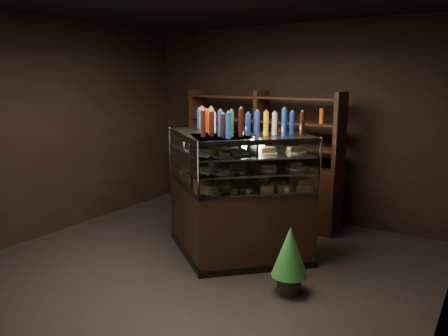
{
  "coord_description": "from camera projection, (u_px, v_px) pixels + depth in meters",
  "views": [
    {
      "loc": [
        2.81,
        -3.84,
        2.17
      ],
      "look_at": [
        0.16,
        0.3,
        1.16
      ],
      "focal_mm": 35.0,
      "sensor_mm": 36.0,
      "label": 1
    }
  ],
  "objects": [
    {
      "name": "ground",
      "position": [
        199.0,
        269.0,
        5.08
      ],
      "size": [
        5.0,
        5.0,
        0.0
      ],
      "primitive_type": "plane",
      "color": "black",
      "rests_on": "ground"
    },
    {
      "name": "room_shell",
      "position": [
        197.0,
        100.0,
        4.7
      ],
      "size": [
        5.02,
        5.02,
        3.01
      ],
      "color": "black",
      "rests_on": "ground"
    },
    {
      "name": "display_case",
      "position": [
        230.0,
        217.0,
        5.34
      ],
      "size": [
        2.11,
        1.49,
        1.54
      ],
      "rotation": [
        0.0,
        0.0,
        0.05
      ],
      "color": "black",
      "rests_on": "ground"
    },
    {
      "name": "food_display",
      "position": [
        230.0,
        165.0,
        5.2
      ],
      "size": [
        1.69,
        1.01,
        0.47
      ],
      "color": "#C28A45",
      "rests_on": "display_case"
    },
    {
      "name": "bottles_top",
      "position": [
        231.0,
        122.0,
        5.11
      ],
      "size": [
        1.51,
        0.87,
        0.3
      ],
      "color": "#B20C0A",
      "rests_on": "display_case"
    },
    {
      "name": "potted_conifer",
      "position": [
        290.0,
        250.0,
        4.44
      ],
      "size": [
        0.37,
        0.37,
        0.8
      ],
      "rotation": [
        0.0,
        0.0,
        0.42
      ],
      "color": "black",
      "rests_on": "ground"
    },
    {
      "name": "back_shelving",
      "position": [
        260.0,
        181.0,
        6.81
      ],
      "size": [
        2.57,
        0.55,
        2.0
      ],
      "rotation": [
        0.0,
        0.0,
        -0.05
      ],
      "color": "black",
      "rests_on": "ground"
    }
  ]
}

